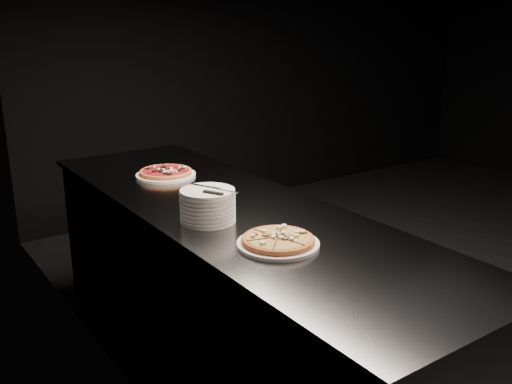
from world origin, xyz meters
TOP-DOWN VIEW (x-y plane):
  - floor at (0.00, 0.00)m, footprint 5.00×5.00m
  - wall_left at (-2.50, 0.00)m, footprint 0.02×5.00m
  - wall_back at (0.00, 2.50)m, footprint 5.00×0.02m
  - counter at (-2.13, 0.00)m, footprint 0.74×2.44m
  - pizza_mushroom at (-2.23, -0.46)m, footprint 0.32×0.32m
  - pizza_tomato at (-2.15, 0.58)m, footprint 0.31×0.31m
  - plate_stack at (-2.30, -0.10)m, footprint 0.21×0.21m
  - cutlery at (-2.29, -0.12)m, footprint 0.09×0.22m
  - ramekin at (-2.13, 0.04)m, footprint 0.08×0.08m

SIDE VIEW (x-z plane):
  - floor at x=0.00m, z-range 0.00..0.00m
  - counter at x=-2.13m, z-range 0.00..0.92m
  - pizza_mushroom at x=-2.23m, z-range 0.92..0.95m
  - pizza_tomato at x=-2.15m, z-range 0.92..0.96m
  - ramekin at x=-2.13m, z-range 0.92..0.99m
  - plate_stack at x=-2.30m, z-range 0.92..1.05m
  - cutlery at x=-2.29m, z-range 1.05..1.05m
  - wall_left at x=-2.50m, z-range 0.00..2.80m
  - wall_back at x=0.00m, z-range 0.00..2.80m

